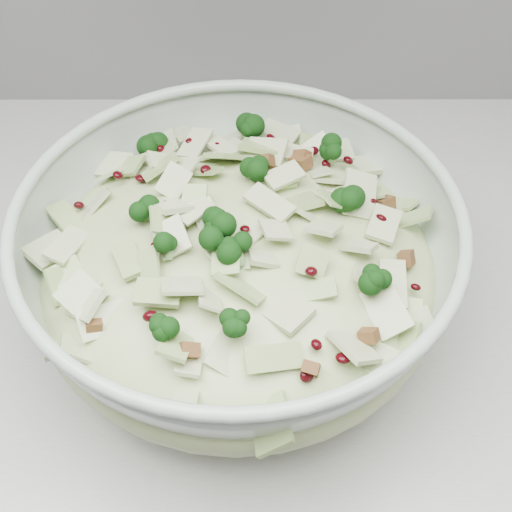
# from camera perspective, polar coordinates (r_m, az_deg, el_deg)

# --- Properties ---
(mixing_bowl) EXTENTS (0.50, 0.50, 0.15)m
(mixing_bowl) POSITION_cam_1_polar(r_m,az_deg,el_deg) (0.63, -1.38, -1.11)
(mixing_bowl) COLOR #A8B8A9
(mixing_bowl) RESTS_ON counter
(salad) EXTENTS (0.39, 0.39, 0.15)m
(salad) POSITION_cam_1_polar(r_m,az_deg,el_deg) (0.62, -1.42, 0.41)
(salad) COLOR #BBCE8D
(salad) RESTS_ON mixing_bowl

